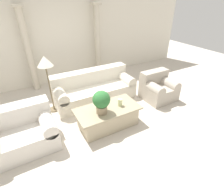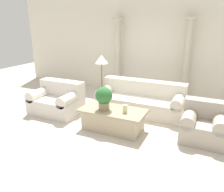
# 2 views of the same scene
# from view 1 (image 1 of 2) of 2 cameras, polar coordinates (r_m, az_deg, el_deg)

# --- Properties ---
(ground_plane) EXTENTS (16.00, 16.00, 0.00)m
(ground_plane) POSITION_cam_1_polar(r_m,az_deg,el_deg) (4.35, -4.98, -7.37)
(ground_plane) COLOR beige
(wall_back) EXTENTS (10.00, 0.06, 3.20)m
(wall_back) POSITION_cam_1_polar(r_m,az_deg,el_deg) (6.10, -17.23, 19.14)
(wall_back) COLOR silver
(wall_back) RESTS_ON ground_plane
(sofa_long) EXTENTS (2.24, 0.90, 0.82)m
(sofa_long) POSITION_cam_1_polar(r_m,az_deg,el_deg) (4.99, -5.96, 2.42)
(sofa_long) COLOR beige
(sofa_long) RESTS_ON ground_plane
(loveseat) EXTENTS (1.25, 0.90, 0.82)m
(loveseat) POSITION_cam_1_polar(r_m,az_deg,el_deg) (3.87, -27.52, -10.35)
(loveseat) COLOR silver
(loveseat) RESTS_ON ground_plane
(coffee_table) EXTENTS (1.43, 0.73, 0.47)m
(coffee_table) POSITION_cam_1_polar(r_m,az_deg,el_deg) (3.99, -1.40, -6.78)
(coffee_table) COLOR tan
(coffee_table) RESTS_ON ground_plane
(potted_plant) EXTENTS (0.37, 0.37, 0.51)m
(potted_plant) POSITION_cam_1_polar(r_m,az_deg,el_deg) (3.57, -3.47, -1.65)
(potted_plant) COLOR #937F60
(potted_plant) RESTS_ON coffee_table
(pillar_candle) EXTENTS (0.10, 0.10, 0.17)m
(pillar_candle) POSITION_cam_1_polar(r_m,az_deg,el_deg) (3.91, 2.67, -2.09)
(pillar_candle) COLOR beige
(pillar_candle) RESTS_ON coffee_table
(floor_lamp) EXTENTS (0.36, 0.36, 1.45)m
(floor_lamp) POSITION_cam_1_polar(r_m,az_deg,el_deg) (4.35, -20.88, 9.18)
(floor_lamp) COLOR brown
(floor_lamp) RESTS_ON ground_plane
(column_left) EXTENTS (0.28, 0.28, 2.43)m
(column_left) POSITION_cam_1_polar(r_m,az_deg,el_deg) (5.75, -25.64, 13.26)
(column_left) COLOR beige
(column_left) RESTS_ON ground_plane
(column_right) EXTENTS (0.28, 0.28, 2.43)m
(column_right) POSITION_cam_1_polar(r_m,az_deg,el_deg) (6.30, -4.74, 17.29)
(column_right) COLOR beige
(column_right) RESTS_ON ground_plane
(armchair) EXTENTS (0.85, 0.80, 0.78)m
(armchair) POSITION_cam_1_polar(r_m,az_deg,el_deg) (5.16, 14.80, 2.63)
(armchair) COLOR #ADA393
(armchair) RESTS_ON ground_plane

